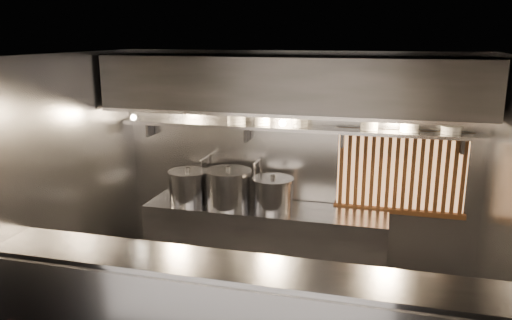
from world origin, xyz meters
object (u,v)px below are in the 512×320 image
at_px(stock_pot_left, 228,188).
at_px(pendant_bulb, 283,123).
at_px(heat_lamp, 132,112).
at_px(stock_pot_mid, 188,186).
at_px(stock_pot_right, 273,193).

bearing_deg(stock_pot_left, pendant_bulb, 8.75).
xyz_separation_m(heat_lamp, stock_pot_left, (1.14, 0.25, -0.94)).
distance_m(heat_lamp, stock_pot_mid, 1.16).
xyz_separation_m(pendant_bulb, stock_pot_right, (-0.10, -0.06, -0.87)).
bearing_deg(stock_pot_left, heat_lamp, -167.71).
height_order(stock_pot_mid, stock_pot_right, stock_pot_mid).
height_order(pendant_bulb, stock_pot_right, pendant_bulb).
relative_size(stock_pot_left, stock_pot_right, 1.33).
height_order(heat_lamp, stock_pot_mid, heat_lamp).
bearing_deg(pendant_bulb, stock_pot_left, -171.25).
bearing_deg(heat_lamp, pendant_bulb, 11.00).
relative_size(stock_pot_left, stock_pot_mid, 1.20).
distance_m(pendant_bulb, stock_pot_mid, 1.49).
bearing_deg(stock_pot_left, stock_pot_mid, 176.59).
relative_size(pendant_bulb, stock_pot_right, 0.33).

